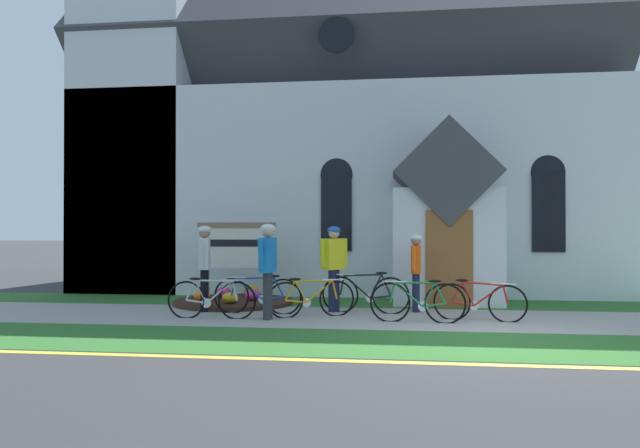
# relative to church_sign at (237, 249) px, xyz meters

# --- Properties ---
(ground) EXTENTS (140.00, 140.00, 0.00)m
(ground) POSITION_rel_church_sign_xyz_m (5.08, 0.14, -1.23)
(ground) COLOR #333335
(sidewalk_slab) EXTENTS (32.00, 2.77, 0.01)m
(sidewalk_slab) POSITION_rel_church_sign_xyz_m (2.16, -1.94, -1.22)
(sidewalk_slab) COLOR #99968E
(sidewalk_slab) RESTS_ON ground
(grass_verge) EXTENTS (32.00, 2.22, 0.01)m
(grass_verge) POSITION_rel_church_sign_xyz_m (2.16, -4.43, -1.22)
(grass_verge) COLOR #2D6628
(grass_verge) RESTS_ON ground
(church_lawn) EXTENTS (24.00, 1.94, 0.01)m
(church_lawn) POSITION_rel_church_sign_xyz_m (2.16, 0.42, -1.22)
(church_lawn) COLOR #2D6628
(church_lawn) RESTS_ON ground
(curb_paint_stripe) EXTENTS (28.00, 0.16, 0.01)m
(curb_paint_stripe) POSITION_rel_church_sign_xyz_m (2.16, -5.69, -1.23)
(curb_paint_stripe) COLOR yellow
(curb_paint_stripe) RESTS_ON ground
(church_building) EXTENTS (14.90, 12.28, 13.45)m
(church_building) POSITION_rel_church_sign_xyz_m (1.78, 6.31, 3.78)
(church_building) COLOR silver
(church_building) RESTS_ON ground
(church_sign) EXTENTS (1.81, 0.20, 1.84)m
(church_sign) POSITION_rel_church_sign_xyz_m (0.00, 0.00, 0.00)
(church_sign) COLOR #7F6047
(church_sign) RESTS_ON ground
(flower_bed) EXTENTS (2.67, 2.67, 0.34)m
(flower_bed) POSITION_rel_church_sign_xyz_m (-0.01, -0.23, -1.15)
(flower_bed) COLOR #382319
(flower_bed) RESTS_ON ground
(bicycle_yellow) EXTENTS (1.72, 0.17, 0.80)m
(bicycle_yellow) POSITION_rel_church_sign_xyz_m (4.01, -2.40, -0.85)
(bicycle_yellow) COLOR black
(bicycle_yellow) RESTS_ON ground
(bicycle_blue) EXTENTS (1.79, 0.09, 0.80)m
(bicycle_blue) POSITION_rel_church_sign_xyz_m (0.88, -1.65, -0.85)
(bicycle_blue) COLOR black
(bicycle_blue) RESTS_ON ground
(bicycle_white) EXTENTS (1.66, 0.39, 0.79)m
(bicycle_white) POSITION_rel_church_sign_xyz_m (5.13, -2.07, -0.87)
(bicycle_white) COLOR black
(bicycle_white) RESTS_ON ground
(bicycle_orange) EXTENTS (1.78, 0.27, 0.86)m
(bicycle_orange) POSITION_rel_church_sign_xyz_m (3.01, -1.29, -0.84)
(bicycle_orange) COLOR black
(bicycle_orange) RESTS_ON ground
(bicycle_red) EXTENTS (1.71, 0.08, 0.79)m
(bicycle_red) POSITION_rel_church_sign_xyz_m (0.16, -2.40, -0.85)
(bicycle_red) COLOR black
(bicycle_red) RESTS_ON ground
(bicycle_green) EXTENTS (1.61, 0.70, 0.78)m
(bicycle_green) POSITION_rel_church_sign_xyz_m (2.00, -1.95, -0.86)
(bicycle_green) COLOR black
(bicycle_green) RESTS_ON ground
(cyclist_in_yellow_jersey) EXTENTS (0.33, 0.82, 1.76)m
(cyclist_in_yellow_jersey) POSITION_rel_church_sign_xyz_m (-0.27, -1.50, -0.18)
(cyclist_in_yellow_jersey) COLOR black
(cyclist_in_yellow_jersey) RESTS_ON ground
(cyclist_in_white_jersey) EXTENTS (0.26, 0.64, 1.58)m
(cyclist_in_white_jersey) POSITION_rel_church_sign_xyz_m (4.03, -0.95, -0.31)
(cyclist_in_white_jersey) COLOR #191E38
(cyclist_in_white_jersey) RESTS_ON ground
(cyclist_in_blue_jersey) EXTENTS (0.51, 0.58, 1.75)m
(cyclist_in_blue_jersey) POSITION_rel_church_sign_xyz_m (2.36, -1.20, -0.19)
(cyclist_in_blue_jersey) COLOR #191E38
(cyclist_in_blue_jersey) RESTS_ON ground
(cyclist_in_red_jersey) EXTENTS (0.31, 0.74, 1.79)m
(cyclist_in_red_jersey) POSITION_rel_church_sign_xyz_m (1.25, -2.41, -0.16)
(cyclist_in_red_jersey) COLOR #2D2D33
(cyclist_in_red_jersey) RESTS_ON ground
(roadside_conifer) EXTENTS (3.01, 3.01, 8.17)m
(roadside_conifer) POSITION_rel_church_sign_xyz_m (8.83, 3.89, 3.99)
(roadside_conifer) COLOR #3D2D1E
(roadside_conifer) RESTS_ON ground
(distant_hill) EXTENTS (78.26, 53.49, 17.60)m
(distant_hill) POSITION_rel_church_sign_xyz_m (1.28, 75.44, -1.23)
(distant_hill) COLOR #847A5B
(distant_hill) RESTS_ON ground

